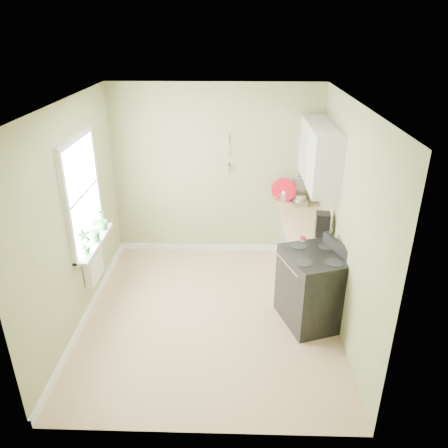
{
  "coord_description": "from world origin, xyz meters",
  "views": [
    {
      "loc": [
        0.31,
        -4.65,
        3.47
      ],
      "look_at": [
        0.16,
        0.55,
        1.05
      ],
      "focal_mm": 35.0,
      "sensor_mm": 36.0,
      "label": 1
    }
  ],
  "objects_px": {
    "stove": "(313,287)",
    "stand_mixer": "(300,192)",
    "kettle": "(283,196)",
    "coffee_maker": "(322,225)"
  },
  "relations": [
    {
      "from": "kettle",
      "to": "stove",
      "type": "bearing_deg",
      "value": -82.68
    },
    {
      "from": "stove",
      "to": "kettle",
      "type": "xyz_separation_m",
      "value": [
        -0.23,
        1.78,
        0.52
      ]
    },
    {
      "from": "stove",
      "to": "coffee_maker",
      "type": "bearing_deg",
      "value": 74.61
    },
    {
      "from": "stove",
      "to": "stand_mixer",
      "type": "bearing_deg",
      "value": 89.42
    },
    {
      "from": "stove",
      "to": "coffee_maker",
      "type": "distance_m",
      "value": 0.86
    },
    {
      "from": "stand_mixer",
      "to": "coffee_maker",
      "type": "xyz_separation_m",
      "value": [
        0.15,
        -1.11,
        -0.03
      ]
    },
    {
      "from": "stand_mixer",
      "to": "stove",
      "type": "bearing_deg",
      "value": -90.58
    },
    {
      "from": "stove",
      "to": "kettle",
      "type": "bearing_deg",
      "value": 97.32
    },
    {
      "from": "coffee_maker",
      "to": "kettle",
      "type": "bearing_deg",
      "value": 108.86
    },
    {
      "from": "kettle",
      "to": "coffee_maker",
      "type": "distance_m",
      "value": 1.23
    }
  ]
}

